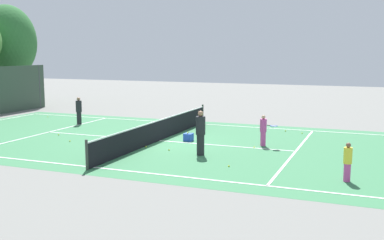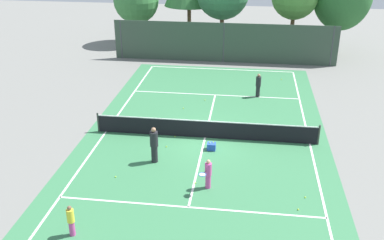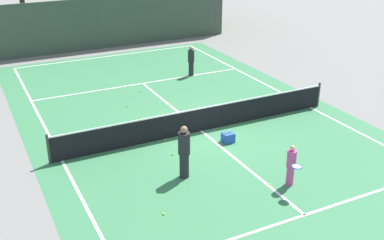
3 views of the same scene
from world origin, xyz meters
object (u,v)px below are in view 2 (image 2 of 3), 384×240
at_px(player_2, 71,220).
at_px(tennis_ball_5, 183,108).
at_px(tennis_ball_3, 298,209).
at_px(tennis_ball_6, 205,100).
at_px(player_0, 258,85).
at_px(player_1, 154,144).
at_px(tennis_ball_2, 166,147).
at_px(ball_crate, 211,146).
at_px(tennis_ball_0, 116,177).
at_px(tennis_ball_7, 305,197).
at_px(player_3, 208,174).
at_px(tennis_ball_1, 175,136).
at_px(tennis_ball_4, 195,183).
at_px(tennis_ball_8, 282,79).

bearing_deg(player_2, tennis_ball_5, 79.67).
xyz_separation_m(tennis_ball_3, tennis_ball_6, (-4.99, 11.34, 0.00)).
height_order(player_0, tennis_ball_6, player_0).
relative_size(player_1, tennis_ball_2, 27.60).
relative_size(player_0, tennis_ball_2, 23.93).
bearing_deg(player_1, tennis_ball_6, 79.23).
xyz_separation_m(ball_crate, tennis_ball_6, (-1.04, 6.65, -0.15)).
bearing_deg(tennis_ball_0, tennis_ball_2, 61.36).
height_order(player_1, tennis_ball_7, player_1).
height_order(player_3, tennis_ball_0, player_3).
bearing_deg(ball_crate, tennis_ball_7, -41.12).
bearing_deg(ball_crate, player_1, -148.61).
bearing_deg(tennis_ball_2, tennis_ball_3, -36.49).
relative_size(tennis_ball_0, tennis_ball_3, 1.00).
distance_m(player_1, tennis_ball_5, 6.76).
bearing_deg(tennis_ball_0, tennis_ball_1, 65.77).
relative_size(player_0, player_1, 0.87).
relative_size(tennis_ball_0, tennis_ball_4, 1.00).
bearing_deg(tennis_ball_7, tennis_ball_4, 174.05).
distance_m(player_2, tennis_ball_6, 14.46).
bearing_deg(tennis_ball_3, ball_crate, 130.12).
distance_m(player_3, tennis_ball_6, 10.29).
bearing_deg(tennis_ball_5, tennis_ball_6, 52.81).
bearing_deg(player_0, tennis_ball_4, -103.95).
bearing_deg(player_2, player_0, 65.77).
bearing_deg(tennis_ball_1, player_0, 56.28).
height_order(tennis_ball_2, tennis_ball_4, same).
bearing_deg(tennis_ball_6, player_2, -103.83).
relative_size(tennis_ball_6, tennis_ball_7, 1.00).
distance_m(player_2, tennis_ball_5, 12.69).
bearing_deg(ball_crate, tennis_ball_2, -178.77).
bearing_deg(tennis_ball_1, tennis_ball_5, 91.96).
height_order(player_0, tennis_ball_0, player_0).
distance_m(player_0, tennis_ball_8, 4.11).
bearing_deg(tennis_ball_4, tennis_ball_5, 102.13).
height_order(player_0, player_1, player_1).
bearing_deg(tennis_ball_6, ball_crate, -81.14).
bearing_deg(tennis_ball_0, tennis_ball_8, 60.99).
xyz_separation_m(tennis_ball_5, tennis_ball_8, (6.29, 6.33, 0.00)).
relative_size(tennis_ball_3, tennis_ball_4, 1.00).
height_order(tennis_ball_1, tennis_ball_8, same).
height_order(player_2, tennis_ball_7, player_2).
bearing_deg(tennis_ball_3, player_2, -162.38).
xyz_separation_m(player_0, tennis_ball_0, (-6.41, -11.04, -0.78)).
relative_size(player_2, tennis_ball_7, 19.50).
xyz_separation_m(player_1, player_2, (-1.88, -5.79, -0.27)).
bearing_deg(tennis_ball_0, tennis_ball_7, -3.58).
bearing_deg(tennis_ball_5, tennis_ball_0, -102.53).
xyz_separation_m(player_1, tennis_ball_1, (0.52, 2.76, -0.90)).
height_order(tennis_ball_7, tennis_ball_8, same).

